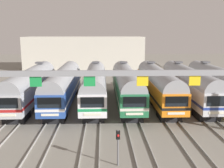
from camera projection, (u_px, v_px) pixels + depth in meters
The scene contains 12 objects.
ground_plane at pixel (126, 103), 34.49m from camera, with size 160.00×160.00×0.00m, color gray.
track_bed at pixel (118, 80), 51.13m from camera, with size 26.30×70.00×0.15m.
commuter_train_stainless at pixel (31, 84), 33.52m from camera, with size 2.88×18.06×5.05m.
commuter_train_blue at pixel (63, 84), 33.66m from camera, with size 2.88×18.06×4.77m.
commuter_train_white at pixel (95, 84), 33.81m from camera, with size 2.88×18.06×5.05m.
commuter_train_green at pixel (126, 84), 33.96m from camera, with size 2.88×18.06×5.05m.
commuter_train_orange at pixel (158, 84), 34.11m from camera, with size 2.88×18.06×5.05m.
commuter_train_silver at pixel (188, 83), 34.25m from camera, with size 2.88×18.06×5.05m.
commuter_train_yellow at pixel (219, 83), 34.40m from camera, with size 2.88×18.06×5.05m.
catenary_gantry at pixel (142, 83), 20.19m from camera, with size 30.04×0.44×6.97m.
yard_signal_mast at pixel (118, 141), 18.12m from camera, with size 0.28×0.35×2.66m.
maintenance_building at pixel (85, 53), 66.27m from camera, with size 29.35×10.00×8.24m, color beige.
Camera 1 is at (-3.10, -33.21, 9.36)m, focal length 41.43 mm.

